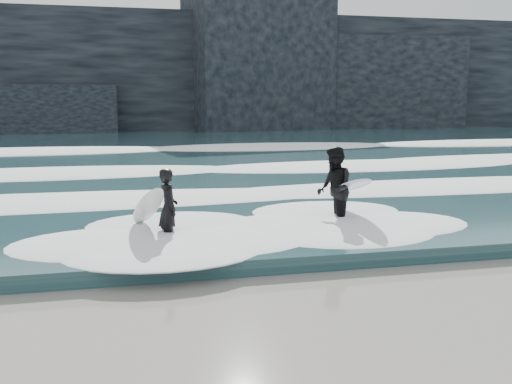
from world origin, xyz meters
TOP-DOWN VIEW (x-y plane):
  - ground at (0.00, 0.00)m, footprint 120.00×120.00m
  - sea at (0.00, 29.00)m, footprint 90.00×52.00m
  - headland at (0.00, 46.00)m, footprint 70.00×9.00m
  - foam_near at (0.00, 9.00)m, footprint 60.00×3.20m
  - foam_mid at (0.00, 16.00)m, footprint 60.00×4.00m
  - foam_far at (0.00, 25.00)m, footprint 60.00×4.80m
  - surfer_left at (-1.90, 5.34)m, footprint 1.05×1.69m
  - surfer_right at (1.93, 5.91)m, footprint 1.27×2.24m

SIDE VIEW (x-z plane):
  - ground at x=0.00m, z-range 0.00..0.00m
  - sea at x=0.00m, z-range 0.00..0.30m
  - foam_near at x=0.00m, z-range 0.30..0.50m
  - foam_mid at x=0.00m, z-range 0.30..0.54m
  - foam_far at x=0.00m, z-range 0.30..0.60m
  - surfer_left at x=-1.90m, z-range 0.01..1.59m
  - surfer_right at x=1.93m, z-range 0.01..1.90m
  - headland at x=0.00m, z-range 0.00..10.00m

